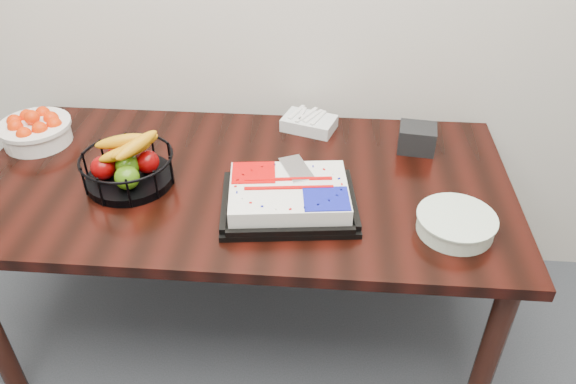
# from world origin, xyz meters

# --- Properties ---
(table) EXTENTS (1.80, 0.90, 0.75)m
(table) POSITION_xyz_m (0.00, 2.00, 0.66)
(table) COLOR black
(table) RESTS_ON ground
(cake_tray) EXTENTS (0.45, 0.37, 0.09)m
(cake_tray) POSITION_xyz_m (0.17, 1.86, 0.79)
(cake_tray) COLOR black
(cake_tray) RESTS_ON table
(tangerine_bowl) EXTENTS (0.26, 0.26, 0.16)m
(tangerine_bowl) POSITION_xyz_m (-0.78, 2.17, 0.82)
(tangerine_bowl) COLOR white
(tangerine_bowl) RESTS_ON table
(fruit_basket) EXTENTS (0.30, 0.30, 0.16)m
(fruit_basket) POSITION_xyz_m (-0.37, 1.95, 0.82)
(fruit_basket) COLOR black
(fruit_basket) RESTS_ON table
(plate_stack) EXTENTS (0.23, 0.23, 0.06)m
(plate_stack) POSITION_xyz_m (0.67, 1.78, 0.78)
(plate_stack) COLOR white
(plate_stack) RESTS_ON table
(fork_bag) EXTENTS (0.22, 0.18, 0.06)m
(fork_bag) POSITION_xyz_m (0.21, 2.35, 0.78)
(fork_bag) COLOR silver
(fork_bag) RESTS_ON table
(napkin_box) EXTENTS (0.14, 0.13, 0.09)m
(napkin_box) POSITION_xyz_m (0.60, 2.23, 0.80)
(napkin_box) COLOR black
(napkin_box) RESTS_ON table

